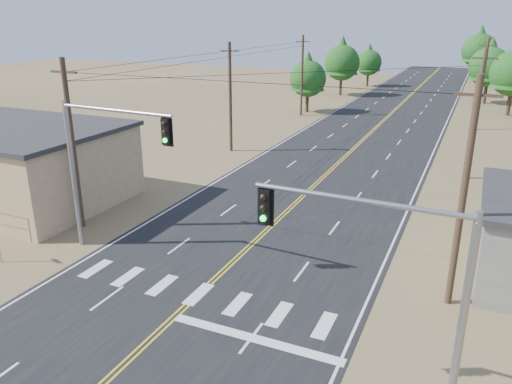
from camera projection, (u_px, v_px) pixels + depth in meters
The scene contains 14 objects.
road at pixel (332, 169), 41.83m from camera, with size 15.00×200.00×0.02m, color black.
utility_pole_left_near at pixel (73, 144), 28.71m from camera, with size 1.80×0.30×10.00m.
utility_pole_left_mid at pixel (230, 97), 45.92m from camera, with size 1.80×0.30×10.00m.
utility_pole_left_far at pixel (302, 75), 63.14m from camera, with size 1.80×0.30×10.00m.
utility_pole_right_near at pixel (463, 195), 20.58m from camera, with size 1.80×0.30×10.00m.
utility_pole_right_mid at pixel (477, 114), 37.79m from camera, with size 1.80×0.30×10.00m.
utility_pole_right_far at pixel (482, 84), 55.01m from camera, with size 1.80×0.30×10.00m.
signal_mast_left at pixel (98, 154), 25.32m from camera, with size 6.87×0.82×8.04m.
signal_mast_right at pixel (397, 277), 14.31m from camera, with size 6.48×0.44×7.34m.
tree_left_near at pixel (308, 75), 65.60m from camera, with size 4.80×4.80×8.00m.
tree_left_mid at pixel (342, 59), 79.78m from camera, with size 5.63×5.63×9.39m.
tree_left_far at pixel (369, 60), 90.75m from camera, with size 4.64×4.64×7.74m.
tree_right_mid at pixel (490, 63), 71.86m from camera, with size 5.72×5.72×9.54m.
tree_right_far at pixel (480, 47), 96.68m from camera, with size 6.49×6.49×10.82m.
Camera 1 is at (10.63, -9.20, 12.03)m, focal length 35.00 mm.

